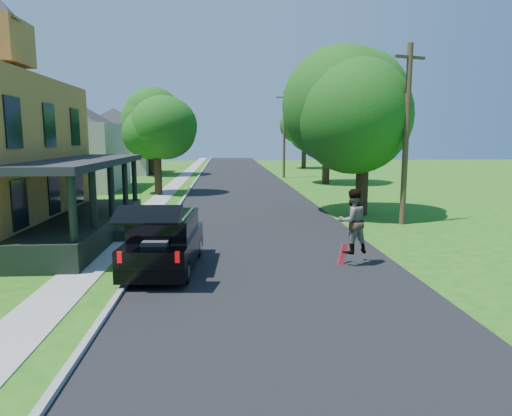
{
  "coord_description": "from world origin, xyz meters",
  "views": [
    {
      "loc": [
        -1.38,
        -11.99,
        3.91
      ],
      "look_at": [
        -0.35,
        3.0,
        1.6
      ],
      "focal_mm": 32.0,
      "sensor_mm": 36.0,
      "label": 1
    }
  ],
  "objects": [
    {
      "name": "tree_left_far",
      "position": [
        -9.29,
        37.91,
        6.48
      ],
      "size": [
        8.26,
        8.39,
        10.13
      ],
      "rotation": [
        0.0,
        0.0,
        -0.34
      ],
      "color": "black",
      "rests_on": "ground"
    },
    {
      "name": "front_walk",
      "position": [
        -9.5,
        6.0,
        0.0
      ],
      "size": [
        6.5,
        1.2,
        0.03
      ],
      "primitive_type": "cube",
      "color": "gray",
      "rests_on": "ground"
    },
    {
      "name": "tree_right_mid",
      "position": [
        7.35,
        27.09,
        6.41
      ],
      "size": [
        7.41,
        7.61,
        9.73
      ],
      "rotation": [
        0.0,
        0.0,
        -0.31
      ],
      "color": "black",
      "rests_on": "ground"
    },
    {
      "name": "curb",
      "position": [
        -4.05,
        20.0,
        0.0
      ],
      "size": [
        0.15,
        120.0,
        0.12
      ],
      "primitive_type": "cube",
      "color": "#999994",
      "rests_on": "ground"
    },
    {
      "name": "utility_pole_far",
      "position": [
        4.5,
        33.13,
        4.36
      ],
      "size": [
        1.58,
        0.37,
        8.45
      ],
      "rotation": [
        0.0,
        0.0,
        -0.16
      ],
      "color": "#41291E",
      "rests_on": "ground"
    },
    {
      "name": "neighbor_house_far",
      "position": [
        -13.5,
        40.0,
        4.19
      ],
      "size": [
        12.78,
        12.78,
        8.3
      ],
      "color": "#A29B8F",
      "rests_on": "ground"
    },
    {
      "name": "utility_pole_near",
      "position": [
        6.74,
        8.12,
        4.14
      ],
      "size": [
        1.55,
        0.59,
        8.0
      ],
      "rotation": [
        0.0,
        0.0,
        0.31
      ],
      "color": "#41291E",
      "rests_on": "ground"
    },
    {
      "name": "skateboarder",
      "position": [
        2.5,
        1.5,
        1.4
      ],
      "size": [
        1.14,
        1.0,
        2.0
      ],
      "rotation": [
        0.0,
        0.0,
        3.42
      ],
      "color": "black",
      "rests_on": "ground"
    },
    {
      "name": "street",
      "position": [
        0.0,
        20.0,
        0.0
      ],
      "size": [
        8.0,
        120.0,
        0.02
      ],
      "primitive_type": "cube",
      "color": "black",
      "rests_on": "ground"
    },
    {
      "name": "black_suv",
      "position": [
        -3.2,
        1.5,
        0.84
      ],
      "size": [
        2.07,
        4.83,
        2.21
      ],
      "rotation": [
        0.0,
        0.0,
        -0.06
      ],
      "color": "black",
      "rests_on": "ground"
    },
    {
      "name": "sidewalk",
      "position": [
        -5.6,
        20.0,
        0.0
      ],
      "size": [
        1.3,
        120.0,
        0.03
      ],
      "primitive_type": "cube",
      "color": "gray",
      "rests_on": "ground"
    },
    {
      "name": "tree_right_far",
      "position": [
        8.88,
        47.14,
        5.47
      ],
      "size": [
        6.49,
        6.21,
        8.53
      ],
      "rotation": [
        0.0,
        0.0,
        0.15
      ],
      "color": "black",
      "rests_on": "ground"
    },
    {
      "name": "tree_right_near",
      "position": [
        5.57,
        10.83,
        5.95
      ],
      "size": [
        8.19,
        7.91,
        9.32
      ],
      "rotation": [
        0.0,
        0.0,
        0.42
      ],
      "color": "black",
      "rests_on": "ground"
    },
    {
      "name": "ground",
      "position": [
        0.0,
        0.0,
        0.0
      ],
      "size": [
        140.0,
        140.0,
        0.0
      ],
      "primitive_type": "plane",
      "color": "#1E6414",
      "rests_on": "ground"
    },
    {
      "name": "neighbor_house_mid",
      "position": [
        -13.5,
        24.0,
        4.19
      ],
      "size": [
        12.78,
        12.78,
        8.3
      ],
      "color": "#A29B8F",
      "rests_on": "ground"
    },
    {
      "name": "skateboard",
      "position": [
        2.26,
        1.64,
        0.25
      ],
      "size": [
        0.42,
        0.39,
        0.75
      ],
      "rotation": [
        0.0,
        0.0,
        0.26
      ],
      "color": "#B00F15",
      "rests_on": "ground"
    },
    {
      "name": "tree_left_mid",
      "position": [
        -6.04,
        20.05,
        4.63
      ],
      "size": [
        4.93,
        4.71,
        7.1
      ],
      "rotation": [
        0.0,
        0.0,
        0.06
      ],
      "color": "black",
      "rests_on": "ground"
    }
  ]
}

